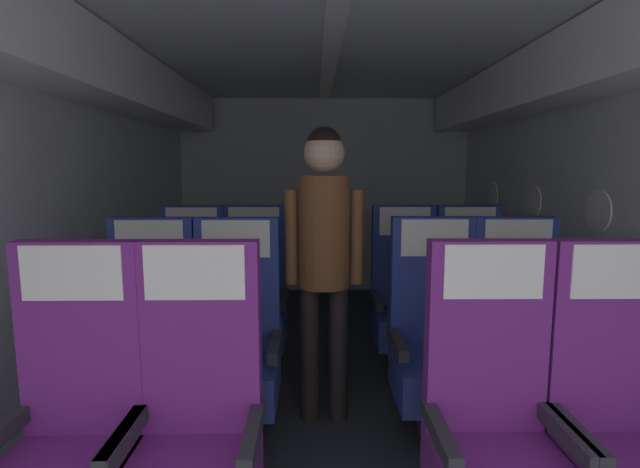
# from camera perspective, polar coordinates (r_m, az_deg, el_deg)

# --- Properties ---
(ground) EXTENTS (3.55, 5.62, 0.02)m
(ground) POSITION_cam_1_polar(r_m,az_deg,el_deg) (3.21, 1.51, -18.70)
(ground) COLOR #23282D
(fuselage_shell) EXTENTS (3.43, 5.27, 2.27)m
(fuselage_shell) POSITION_cam_1_polar(r_m,az_deg,el_deg) (3.13, 1.46, 11.75)
(fuselage_shell) COLOR silver
(fuselage_shell) RESTS_ON ground
(seat_a_left_window) EXTENTS (0.48, 0.47, 1.16)m
(seat_a_left_window) POSITION_cam_1_polar(r_m,az_deg,el_deg) (2.03, -27.76, -20.74)
(seat_a_left_window) COLOR #38383D
(seat_a_left_window) RESTS_ON ground
(seat_a_left_aisle) EXTENTS (0.48, 0.47, 1.16)m
(seat_a_left_aisle) POSITION_cam_1_polar(r_m,az_deg,el_deg) (1.89, -14.87, -22.34)
(seat_a_left_aisle) COLOR #38383D
(seat_a_left_aisle) RESTS_ON ground
(seat_a_right_aisle) EXTENTS (0.48, 0.47, 1.16)m
(seat_a_right_aisle) POSITION_cam_1_polar(r_m,az_deg,el_deg) (2.15, 32.58, -19.50)
(seat_a_right_aisle) COLOR #38383D
(seat_a_right_aisle) RESTS_ON ground
(seat_a_right_window) EXTENTS (0.48, 0.47, 1.16)m
(seat_a_right_window) POSITION_cam_1_polar(r_m,az_deg,el_deg) (1.95, 20.26, -21.56)
(seat_a_right_window) COLOR #38383D
(seat_a_right_window) RESTS_ON ground
(seat_b_left_window) EXTENTS (0.48, 0.47, 1.16)m
(seat_b_left_window) POSITION_cam_1_polar(r_m,az_deg,el_deg) (2.74, -19.86, -12.78)
(seat_b_left_window) COLOR #38383D
(seat_b_left_window) RESTS_ON ground
(seat_b_left_aisle) EXTENTS (0.48, 0.47, 1.16)m
(seat_b_left_aisle) POSITION_cam_1_polar(r_m,az_deg,el_deg) (2.62, -10.08, -13.36)
(seat_b_left_aisle) COLOR #38383D
(seat_b_left_aisle) RESTS_ON ground
(seat_b_right_aisle) EXTENTS (0.48, 0.47, 1.16)m
(seat_b_right_aisle) POSITION_cam_1_polar(r_m,az_deg,el_deg) (2.83, 22.81, -12.29)
(seat_b_right_aisle) COLOR #38383D
(seat_b_right_aisle) RESTS_ON ground
(seat_b_right_window) EXTENTS (0.48, 0.47, 1.16)m
(seat_b_right_window) POSITION_cam_1_polar(r_m,az_deg,el_deg) (2.69, 13.67, -12.91)
(seat_b_right_window) COLOR #38383D
(seat_b_right_window) RESTS_ON ground
(seat_c_left_window) EXTENTS (0.48, 0.47, 1.16)m
(seat_c_left_window) POSITION_cam_1_polar(r_m,az_deg,el_deg) (3.50, -15.20, -8.11)
(seat_c_left_window) COLOR #38383D
(seat_c_left_window) RESTS_ON ground
(seat_c_left_aisle) EXTENTS (0.48, 0.47, 1.16)m
(seat_c_left_aisle) POSITION_cam_1_polar(r_m,az_deg,el_deg) (3.44, -7.94, -8.19)
(seat_c_left_aisle) COLOR #38383D
(seat_c_left_aisle) RESTS_ON ground
(seat_c_right_aisle) EXTENTS (0.48, 0.47, 1.16)m
(seat_c_right_aisle) POSITION_cam_1_polar(r_m,az_deg,el_deg) (3.56, 17.63, -7.92)
(seat_c_right_aisle) COLOR #38383D
(seat_c_right_aisle) RESTS_ON ground
(seat_c_right_window) EXTENTS (0.48, 0.47, 1.16)m
(seat_c_right_window) POSITION_cam_1_polar(r_m,az_deg,el_deg) (3.46, 10.20, -8.14)
(seat_c_right_window) COLOR #38383D
(seat_c_right_window) RESTS_ON ground
(flight_attendant) EXTENTS (0.43, 0.28, 1.65)m
(flight_attendant) POSITION_cam_1_polar(r_m,az_deg,el_deg) (2.59, 0.49, -1.09)
(flight_attendant) COLOR black
(flight_attendant) RESTS_ON ground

